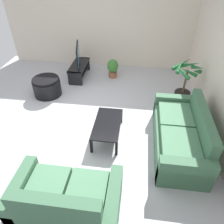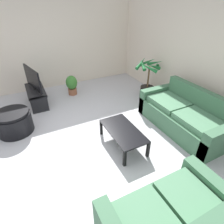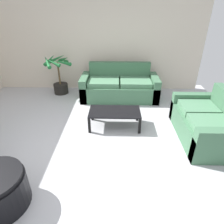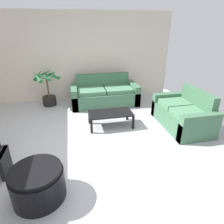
{
  "view_description": "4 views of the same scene",
  "coord_description": "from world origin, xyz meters",
  "px_view_note": "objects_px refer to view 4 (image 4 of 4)",
  "views": [
    {
      "loc": [
        3.86,
        1.34,
        3.22
      ],
      "look_at": [
        0.23,
        0.86,
        0.41
      ],
      "focal_mm": 34.11,
      "sensor_mm": 36.0,
      "label": 1
    },
    {
      "loc": [
        2.98,
        -0.66,
        2.53
      ],
      "look_at": [
        0.2,
        0.75,
        0.59
      ],
      "focal_mm": 29.55,
      "sensor_mm": 36.0,
      "label": 2
    },
    {
      "loc": [
        0.59,
        -2.66,
        2.25
      ],
      "look_at": [
        0.51,
        0.45,
        0.53
      ],
      "focal_mm": 31.05,
      "sensor_mm": 36.0,
      "label": 3
    },
    {
      "loc": [
        -0.28,
        -3.27,
        2.27
      ],
      "look_at": [
        0.57,
        0.74,
        0.41
      ],
      "focal_mm": 30.55,
      "sensor_mm": 36.0,
      "label": 4
    }
  ],
  "objects_px": {
    "coffee_table": "(111,114)",
    "ottoman": "(38,183)",
    "potted_palm": "(48,90)",
    "couch_main": "(105,95)",
    "couch_loveseat": "(183,115)"
  },
  "relations": [
    {
      "from": "coffee_table",
      "to": "potted_palm",
      "type": "bearing_deg",
      "value": 132.51
    },
    {
      "from": "coffee_table",
      "to": "ottoman",
      "type": "xyz_separation_m",
      "value": [
        -1.43,
        -1.89,
        -0.07
      ]
    },
    {
      "from": "coffee_table",
      "to": "potted_palm",
      "type": "height_order",
      "value": "potted_palm"
    },
    {
      "from": "couch_main",
      "to": "coffee_table",
      "type": "height_order",
      "value": "couch_main"
    },
    {
      "from": "coffee_table",
      "to": "ottoman",
      "type": "height_order",
      "value": "ottoman"
    },
    {
      "from": "couch_loveseat",
      "to": "potted_palm",
      "type": "height_order",
      "value": "potted_palm"
    },
    {
      "from": "potted_palm",
      "to": "ottoman",
      "type": "xyz_separation_m",
      "value": [
        0.15,
        -3.62,
        -0.24
      ]
    },
    {
      "from": "couch_loveseat",
      "to": "ottoman",
      "type": "xyz_separation_m",
      "value": [
        -3.16,
        -1.54,
        -0.05
      ]
    },
    {
      "from": "potted_palm",
      "to": "ottoman",
      "type": "relative_size",
      "value": 1.47
    },
    {
      "from": "couch_main",
      "to": "coffee_table",
      "type": "distance_m",
      "value": 1.48
    },
    {
      "from": "couch_main",
      "to": "coffee_table",
      "type": "relative_size",
      "value": 1.95
    },
    {
      "from": "couch_main",
      "to": "potted_palm",
      "type": "bearing_deg",
      "value": 171.24
    },
    {
      "from": "potted_palm",
      "to": "ottoman",
      "type": "distance_m",
      "value": 3.63
    },
    {
      "from": "couch_loveseat",
      "to": "couch_main",
      "type": "bearing_deg",
      "value": 131.63
    },
    {
      "from": "ottoman",
      "to": "couch_loveseat",
      "type": "bearing_deg",
      "value": 25.97
    }
  ]
}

